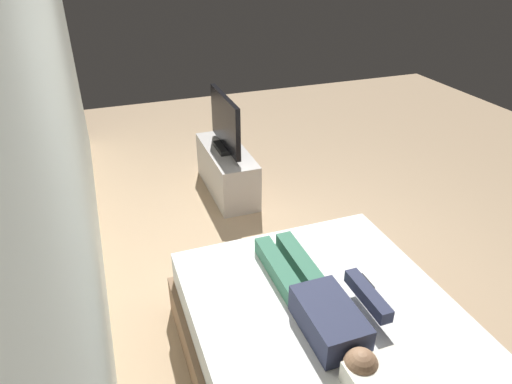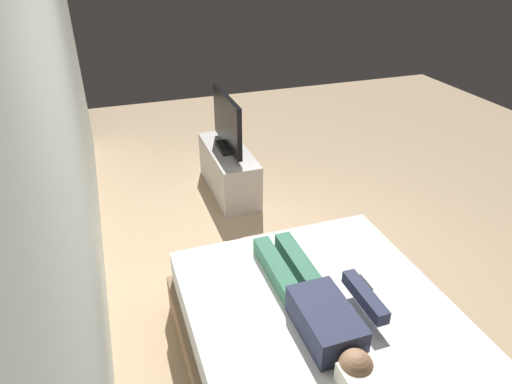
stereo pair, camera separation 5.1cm
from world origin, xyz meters
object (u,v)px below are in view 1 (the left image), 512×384
at_px(bed, 327,349).
at_px(tv, 225,124).
at_px(person, 321,305).
at_px(tv_stand, 227,170).
at_px(remote, 366,282).

xyz_separation_m(bed, tv, (2.57, -0.13, 0.52)).
height_order(person, tv, tv).
xyz_separation_m(tv_stand, tv, (0.00, 0.00, 0.53)).
bearing_deg(remote, bed, 117.48).
bearing_deg(tv, remote, -174.82).
distance_m(remote, tv_stand, 2.42).
bearing_deg(remote, person, 110.47).
bearing_deg(bed, tv, -2.88).
distance_m(tv_stand, tv, 0.53).
bearing_deg(tv_stand, person, 175.77).
height_order(bed, tv, tv).
relative_size(person, tv_stand, 1.15).
distance_m(bed, remote, 0.48).
bearing_deg(tv_stand, remote, -174.82).
relative_size(bed, tv_stand, 1.74).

